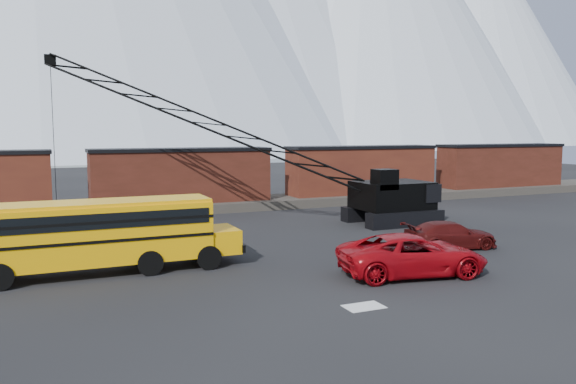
% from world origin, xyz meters
% --- Properties ---
extents(ground, '(160.00, 160.00, 0.00)m').
position_xyz_m(ground, '(0.00, 0.00, 0.00)').
color(ground, black).
rests_on(ground, ground).
extents(gravel_berm, '(120.00, 5.00, 0.70)m').
position_xyz_m(gravel_berm, '(0.00, 22.00, 0.35)').
color(gravel_berm, '#443E38').
rests_on(gravel_berm, ground).
extents(boxcar_mid, '(13.70, 3.10, 4.17)m').
position_xyz_m(boxcar_mid, '(0.00, 22.00, 2.76)').
color(boxcar_mid, '#4E1F16').
rests_on(boxcar_mid, gravel_berm).
extents(boxcar_east_near, '(13.70, 3.10, 4.17)m').
position_xyz_m(boxcar_east_near, '(16.00, 22.00, 2.76)').
color(boxcar_east_near, '#411912').
rests_on(boxcar_east_near, gravel_berm).
extents(boxcar_east_far, '(13.70, 3.10, 4.17)m').
position_xyz_m(boxcar_east_far, '(32.00, 22.00, 2.76)').
color(boxcar_east_far, '#4E1F16').
rests_on(boxcar_east_far, gravel_berm).
extents(snow_patch, '(1.40, 0.90, 0.02)m').
position_xyz_m(snow_patch, '(0.50, -4.00, 0.01)').
color(snow_patch, silver).
rests_on(snow_patch, ground).
extents(school_bus, '(11.65, 2.65, 3.19)m').
position_xyz_m(school_bus, '(-7.53, 4.58, 1.79)').
color(school_bus, '#E49D04').
rests_on(school_bus, ground).
extents(red_pickup, '(6.83, 4.06, 1.78)m').
position_xyz_m(red_pickup, '(4.73, -1.01, 0.89)').
color(red_pickup, '#9C070F').
rests_on(red_pickup, ground).
extents(maroon_suv, '(5.23, 2.70, 1.45)m').
position_xyz_m(maroon_suv, '(9.81, 2.67, 0.73)').
color(maroon_suv, '#430C0C').
rests_on(maroon_suv, ground).
extents(crawler_crane, '(23.98, 10.31, 11.19)m').
position_xyz_m(crawler_crane, '(0.60, 14.78, 6.48)').
color(crawler_crane, black).
rests_on(crawler_crane, ground).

